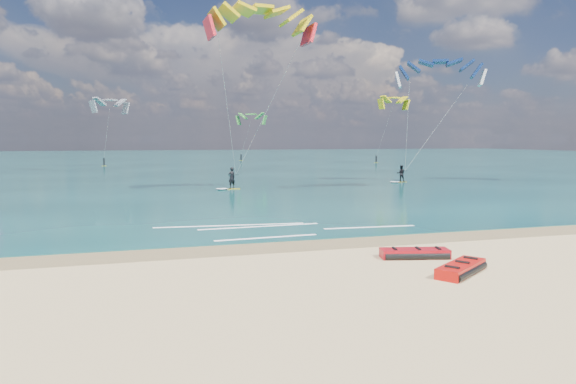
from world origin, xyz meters
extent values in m
plane|color=tan|center=(0.00, 40.00, 0.00)|extent=(320.00, 320.00, 0.00)
cube|color=brown|center=(0.00, 3.00, 0.00)|extent=(320.00, 2.40, 0.01)
cube|color=#093336|center=(0.00, 104.00, 0.02)|extent=(320.00, 200.00, 0.04)
cube|color=yellow|center=(1.20, 28.96, 0.07)|extent=(1.51, 0.48, 0.07)
imported|color=black|center=(1.20, 28.96, 1.09)|extent=(0.86, 0.74, 1.99)
cylinder|color=black|center=(1.53, 28.63, 1.38)|extent=(0.61, 0.05, 0.04)
cube|color=gold|center=(20.08, 31.50, 0.07)|extent=(1.47, 0.83, 0.06)
imported|color=black|center=(20.08, 31.50, 0.99)|extent=(1.04, 0.92, 1.78)
cylinder|color=black|center=(20.39, 31.19, 1.29)|extent=(0.56, 0.21, 0.04)
cube|color=white|center=(-1.29, 5.00, 0.04)|extent=(5.02, 0.51, 0.01)
cube|color=white|center=(-2.38, 8.90, 0.04)|extent=(8.07, 0.98, 0.01)
cube|color=white|center=(4.63, 6.30, 0.04)|extent=(5.01, 0.60, 0.01)
cube|color=white|center=(-0.92, 8.10, 0.04)|extent=(6.57, 0.48, 0.01)
camera|label=1|loc=(-6.91, -18.20, 4.67)|focal=32.00mm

